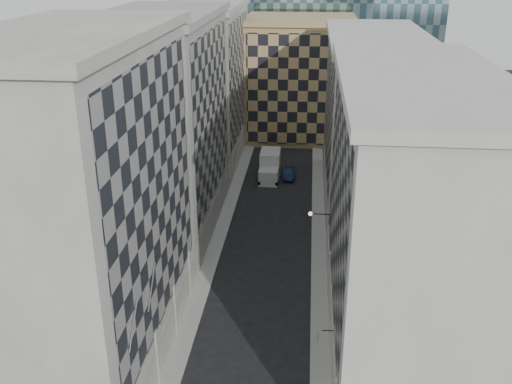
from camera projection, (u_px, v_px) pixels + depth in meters
The scene contains 13 objects.
sidewalk_west at pixel (218, 239), 59.73m from camera, with size 1.50×100.00×0.15m, color gray.
sidewalk_east at pixel (319, 243), 58.81m from camera, with size 1.50×100.00×0.15m, color gray.
bldg_left_a at pixel (87, 210), 38.24m from camera, with size 10.80×22.80×23.70m.
bldg_left_b at pixel (166, 126), 58.62m from camera, with size 10.80×22.80×22.70m.
bldg_left_c at pixel (204, 85), 79.00m from camera, with size 10.80×22.80×21.70m.
bldg_right_a at pixel (406, 218), 40.58m from camera, with size 10.80×26.80×20.70m.
bldg_right_b at pixel (371, 122), 65.54m from camera, with size 10.80×28.80×19.70m.
tan_block at pixel (299, 78), 90.24m from camera, with size 16.80×14.80×18.80m.
flagpoles_left at pixel (143, 305), 34.69m from camera, with size 0.10×6.33×2.33m.
bracket_lamp at pixel (312, 214), 51.01m from camera, with size 1.98×0.36×0.36m.
box_truck at pixel (270, 167), 75.64m from camera, with size 2.58×6.34×3.48m.
dark_car at pixel (289, 173), 75.80m from camera, with size 1.41×4.05×1.33m, color #0F1B39.
shop_sign at pixel (319, 335), 38.66m from camera, with size 1.22×0.79×0.87m.
Camera 1 is at (3.74, -22.53, 27.78)m, focal length 40.00 mm.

